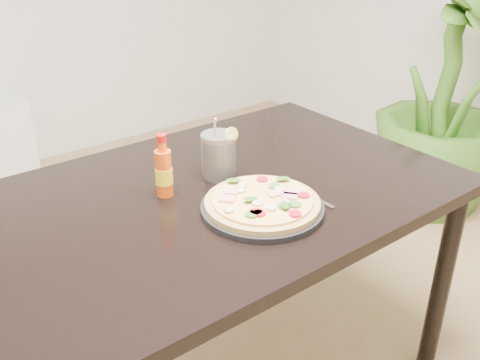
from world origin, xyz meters
TOP-DOWN VIEW (x-y plane):
  - dining_table at (-0.14, 0.03)m, footprint 1.40×0.90m
  - plate at (-0.10, -0.14)m, footprint 0.33×0.33m
  - pizza at (-0.10, -0.14)m, footprint 0.31×0.31m
  - hot_sauce_bottle at (-0.26, 0.09)m, footprint 0.06×0.06m
  - cola_cup at (-0.07, 0.10)m, footprint 0.11×0.10m
  - fork at (0.05, -0.16)m, footprint 0.02×0.19m
  - houseplant at (1.52, 0.35)m, footprint 0.96×0.96m
  - plant_pot at (1.52, 0.35)m, footprint 0.28×0.28m

SIDE VIEW (x-z plane):
  - plant_pot at x=1.52m, z-range 0.00..0.22m
  - houseplant at x=1.52m, z-range 0.00..1.23m
  - dining_table at x=-0.14m, z-range 0.29..1.04m
  - fork at x=0.05m, z-range 0.75..0.76m
  - plate at x=-0.10m, z-range 0.75..0.77m
  - pizza at x=-0.10m, z-range 0.76..0.79m
  - cola_cup at x=-0.07m, z-range 0.72..0.91m
  - hot_sauce_bottle at x=-0.26m, z-range 0.73..0.91m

